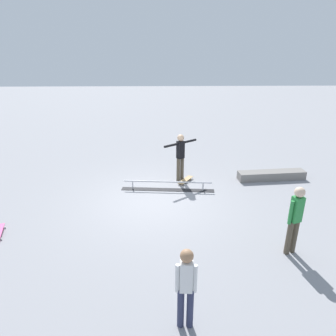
{
  "coord_description": "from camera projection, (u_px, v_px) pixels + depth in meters",
  "views": [
    {
      "loc": [
        -0.19,
        8.41,
        4.48
      ],
      "look_at": [
        -0.42,
        -0.24,
        1.0
      ],
      "focal_mm": 32.15,
      "sensor_mm": 36.0,
      "label": 1
    }
  ],
  "objects": [
    {
      "name": "bystander_white_shirt",
      "position": [
        186.0,
        285.0,
        4.88
      ],
      "size": [
        0.36,
        0.22,
        1.58
      ],
      "rotation": [
        0.0,
        0.0,
        3.07
      ],
      "color": "#2D3351",
      "rests_on": "ground_plane"
    },
    {
      "name": "skate_ledge",
      "position": [
        271.0,
        175.0,
        10.94
      ],
      "size": [
        2.48,
        0.65,
        0.31
      ],
      "primitive_type": "cube",
      "rotation": [
        0.0,
        0.0,
        0.08
      ],
      "color": "gray",
      "rests_on": "ground_plane"
    },
    {
      "name": "bystander_green_shirt",
      "position": [
        295.0,
        217.0,
        6.71
      ],
      "size": [
        0.38,
        0.26,
        1.69
      ],
      "rotation": [
        0.0,
        0.0,
        0.35
      ],
      "color": "brown",
      "rests_on": "ground_plane"
    },
    {
      "name": "ground_plane",
      "position": [
        155.0,
        200.0,
        9.47
      ],
      "size": [
        60.0,
        60.0,
        0.0
      ],
      "primitive_type": "plane",
      "color": "gray"
    },
    {
      "name": "grind_rail",
      "position": [
        168.0,
        186.0,
        10.11
      ],
      "size": [
        3.13,
        0.5,
        0.33
      ],
      "rotation": [
        0.0,
        0.0,
        -0.08
      ],
      "color": "black",
      "rests_on": "ground_plane"
    },
    {
      "name": "skater_main",
      "position": [
        180.0,
        154.0,
        10.5
      ],
      "size": [
        1.18,
        0.87,
        1.72
      ],
      "rotation": [
        0.0,
        0.0,
        0.62
      ],
      "color": "brown",
      "rests_on": "ground_plane"
    },
    {
      "name": "skateboard_main",
      "position": [
        186.0,
        180.0,
        10.75
      ],
      "size": [
        0.61,
        0.78,
        0.09
      ],
      "rotation": [
        0.0,
        0.0,
        0.98
      ],
      "color": "tan",
      "rests_on": "ground_plane"
    }
  ]
}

